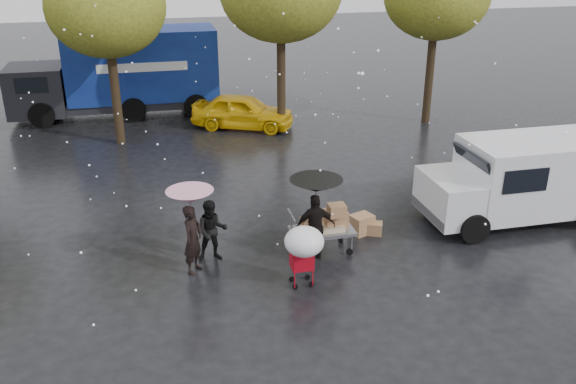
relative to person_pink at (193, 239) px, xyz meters
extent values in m
plane|color=black|center=(1.72, -0.23, -0.81)|extent=(90.00, 90.00, 0.00)
imported|color=black|center=(0.00, 0.00, 0.00)|extent=(0.65, 0.71, 1.62)
imported|color=black|center=(0.48, 0.46, -0.07)|extent=(0.75, 0.60, 1.49)
imported|color=black|center=(2.82, -0.03, 0.00)|extent=(0.96, 0.43, 1.61)
cylinder|color=#4C4C4C|center=(0.00, 0.00, 0.11)|extent=(0.02, 0.02, 1.84)
cone|color=#C85283|center=(0.00, 0.00, 1.03)|extent=(1.04, 1.04, 0.30)
sphere|color=#4C4C4C|center=(0.00, 0.00, 1.06)|extent=(0.06, 0.06, 0.06)
cylinder|color=#4C4C4C|center=(2.82, -0.03, 0.11)|extent=(0.02, 0.02, 1.85)
cone|color=black|center=(2.82, -0.03, 1.04)|extent=(1.21, 1.21, 0.30)
sphere|color=#4C4C4C|center=(2.82, -0.03, 1.07)|extent=(0.06, 0.06, 0.06)
cube|color=slate|center=(3.06, 0.23, -0.26)|extent=(1.50, 0.80, 0.08)
cylinder|color=slate|center=(2.31, 0.23, -0.01)|extent=(0.04, 0.04, 0.60)
cube|color=brown|center=(3.41, 0.33, -0.02)|extent=(0.55, 0.45, 0.40)
cube|color=brown|center=(2.76, 0.13, -0.04)|extent=(0.45, 0.40, 0.35)
cube|color=brown|center=(3.36, 0.08, 0.32)|extent=(0.40, 0.35, 0.28)
cube|color=#CBA98C|center=(3.11, 0.23, -0.16)|extent=(0.90, 0.55, 0.12)
cylinder|color=black|center=(2.46, -0.09, -0.73)|extent=(0.16, 0.05, 0.16)
cylinder|color=black|center=(2.46, 0.55, -0.73)|extent=(0.16, 0.05, 0.16)
cylinder|color=black|center=(3.66, -0.09, -0.73)|extent=(0.16, 0.05, 0.16)
cylinder|color=black|center=(3.66, 0.55, -0.73)|extent=(0.16, 0.05, 0.16)
cube|color=#B80A19|center=(2.21, -1.10, -0.16)|extent=(0.47, 0.41, 0.45)
cylinder|color=#B80A19|center=(2.21, -1.29, 0.21)|extent=(0.42, 0.02, 0.02)
cylinder|color=#4C4C4C|center=(2.21, -1.29, 0.14)|extent=(0.02, 0.02, 0.60)
ellipsoid|color=white|center=(2.21, -1.29, 0.34)|extent=(0.84, 0.84, 0.63)
cylinder|color=black|center=(2.03, -1.26, -0.75)|extent=(0.12, 0.04, 0.12)
cylinder|color=black|center=(2.03, -0.94, -0.75)|extent=(0.12, 0.04, 0.12)
cylinder|color=black|center=(2.39, -1.26, -0.75)|extent=(0.12, 0.04, 0.12)
cylinder|color=black|center=(2.39, -0.94, -0.75)|extent=(0.12, 0.04, 0.12)
cube|color=silver|center=(9.04, 0.78, 0.44)|extent=(3.80, 2.00, 1.90)
cube|color=silver|center=(6.64, 0.78, 0.04)|extent=(1.20, 1.95, 1.10)
cube|color=black|center=(7.19, 0.78, 0.89)|extent=(0.37, 1.70, 0.67)
cube|color=slate|center=(6.09, 0.78, -0.36)|extent=(0.12, 1.90, 0.25)
cylinder|color=black|center=(6.84, -0.17, -0.43)|extent=(0.76, 0.28, 0.76)
cylinder|color=black|center=(6.84, 1.73, -0.43)|extent=(0.76, 0.28, 0.76)
cylinder|color=black|center=(10.14, 1.73, -0.43)|extent=(0.76, 0.28, 0.76)
cube|color=navy|center=(-0.78, 13.62, 1.29)|extent=(6.00, 2.50, 2.80)
cube|color=black|center=(-4.98, 13.62, 0.44)|extent=(2.20, 2.40, 1.90)
cube|color=black|center=(-1.78, 13.62, -0.26)|extent=(8.00, 2.30, 0.35)
cube|color=silver|center=(-0.78, 12.36, 1.39)|extent=(3.50, 0.03, 0.35)
cylinder|color=black|center=(-4.78, 12.47, -0.31)|extent=(1.00, 0.30, 1.00)
cylinder|color=black|center=(-4.78, 14.77, -0.31)|extent=(1.00, 0.30, 1.00)
cylinder|color=black|center=(1.22, 12.47, -0.31)|extent=(1.00, 0.30, 1.00)
cylinder|color=black|center=(1.22, 14.77, -0.31)|extent=(1.00, 0.30, 1.00)
cube|color=brown|center=(4.32, 0.94, -0.56)|extent=(0.67, 0.60, 0.49)
cube|color=brown|center=(4.61, 0.81, -0.65)|extent=(0.50, 0.45, 0.32)
imported|color=#DFAA0B|center=(2.87, 10.60, -0.14)|extent=(4.24, 3.08, 1.34)
cylinder|color=black|center=(-1.78, 9.77, 1.43)|extent=(0.32, 0.32, 4.48)
ellipsoid|color=#485819|center=(-1.78, 9.77, 3.99)|extent=(4.00, 4.00, 3.40)
cylinder|color=black|center=(4.22, 9.77, 1.64)|extent=(0.32, 0.32, 4.90)
cylinder|color=black|center=(10.22, 9.77, 1.50)|extent=(0.32, 0.32, 4.62)
camera|label=1|loc=(-0.71, -12.18, 6.30)|focal=38.00mm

